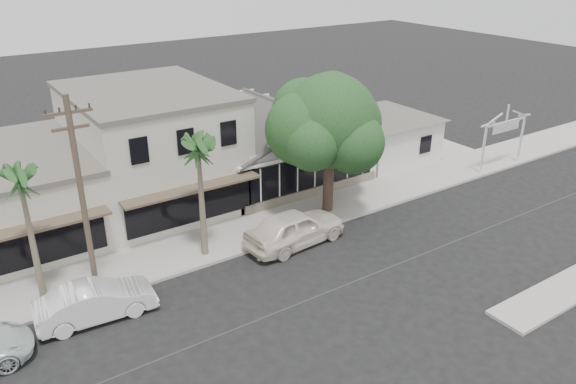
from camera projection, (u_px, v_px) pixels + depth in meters
ground at (336, 289)px, 24.99m from camera, size 140.00×140.00×0.00m
sidewalk_north at (110, 274)px, 26.00m from camera, size 90.00×3.50×0.15m
corner_shop at (277, 139)px, 35.94m from camera, size 10.40×8.60×5.10m
side_cottage at (382, 137)px, 39.84m from camera, size 6.00×6.00×3.00m
arch_sign at (506, 124)px, 37.12m from camera, size 4.12×0.12×3.95m
row_building_near at (152, 149)px, 32.39m from camera, size 8.00×10.00×6.50m
utility_pole at (82, 198)px, 22.40m from camera, size 1.80×0.24×9.00m
car_0 at (295, 228)px, 28.37m from camera, size 5.62×2.64×1.86m
car_1 at (96, 302)px, 22.76m from camera, size 4.86×2.00×1.57m
shade_tree at (327, 123)px, 30.20m from camera, size 7.19×6.50×7.98m
palm_east at (198, 148)px, 25.35m from camera, size 2.73×2.73×6.63m
palm_mid at (20, 181)px, 21.74m from camera, size 2.21×2.21×6.63m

